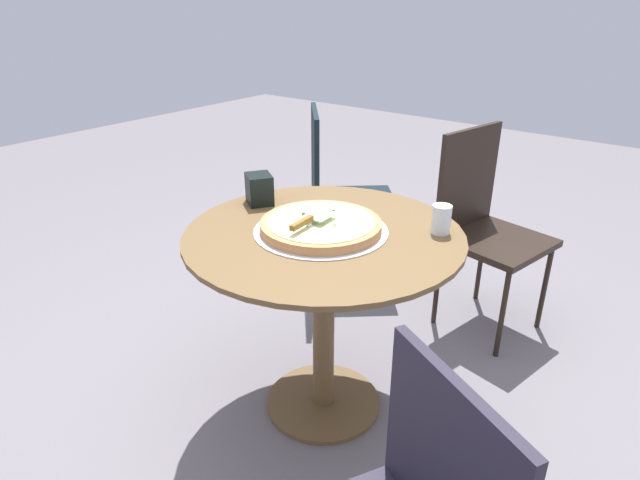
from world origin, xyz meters
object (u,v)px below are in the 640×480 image
(drinking_cup, at_px, (441,219))
(pizza_on_tray, at_px, (320,226))
(patio_chair_corner, at_px, (338,187))
(patio_chair_far, at_px, (484,218))
(napkin_dispenser, at_px, (259,189))
(patio_table, at_px, (324,279))
(pizza_server, at_px, (311,219))

(drinking_cup, bearing_deg, pizza_on_tray, -143.53)
(patio_chair_corner, bearing_deg, patio_chair_far, 4.86)
(drinking_cup, xyz_separation_m, napkin_dispenser, (-0.67, -0.17, 0.01))
(patio_table, xyz_separation_m, pizza_on_tray, (-0.01, -0.00, 0.20))
(pizza_on_tray, height_order, drinking_cup, drinking_cup)
(patio_table, relative_size, napkin_dispenser, 8.37)
(patio_chair_far, bearing_deg, pizza_on_tray, -102.85)
(patio_table, height_order, drinking_cup, drinking_cup)
(patio_table, height_order, patio_chair_corner, patio_chair_corner)
(patio_table, relative_size, patio_chair_corner, 1.01)
(patio_table, height_order, pizza_on_tray, pizza_on_tray)
(napkin_dispenser, relative_size, patio_chair_far, 0.12)
(patio_table, bearing_deg, patio_chair_far, 77.83)
(pizza_on_tray, distance_m, patio_chair_corner, 1.07)
(drinking_cup, bearing_deg, patio_chair_corner, 144.25)
(patio_chair_corner, bearing_deg, patio_table, -56.59)
(drinking_cup, xyz_separation_m, patio_chair_corner, (-0.89, 0.64, -0.25))
(patio_table, relative_size, pizza_on_tray, 2.07)
(pizza_on_tray, relative_size, drinking_cup, 4.68)
(pizza_on_tray, bearing_deg, pizza_server, -93.26)
(pizza_server, distance_m, napkin_dispenser, 0.36)
(pizza_server, distance_m, patio_chair_corner, 1.11)
(pizza_server, relative_size, patio_chair_far, 0.23)
(pizza_server, xyz_separation_m, napkin_dispenser, (-0.34, 0.12, -0.00))
(patio_table, relative_size, patio_chair_far, 1.02)
(pizza_on_tray, height_order, patio_chair_corner, patio_chair_corner)
(drinking_cup, bearing_deg, pizza_server, -138.76)
(pizza_server, bearing_deg, patio_table, 73.34)
(pizza_server, height_order, patio_chair_corner, patio_chair_corner)
(patio_table, relative_size, drinking_cup, 9.71)
(patio_table, xyz_separation_m, drinking_cup, (0.31, 0.23, 0.23))
(pizza_on_tray, xyz_separation_m, patio_chair_far, (0.22, 0.94, -0.22))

